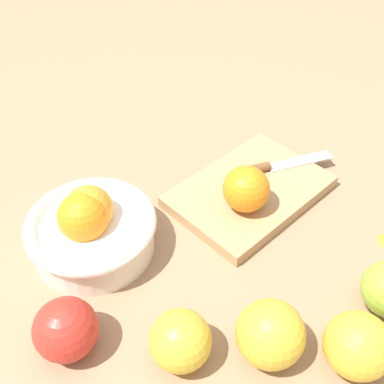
{
  "coord_description": "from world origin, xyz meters",
  "views": [
    {
      "loc": [
        -0.28,
        -0.26,
        0.5
      ],
      "look_at": [
        0.04,
        0.12,
        0.04
      ],
      "focal_mm": 43.9,
      "sensor_mm": 36.0,
      "label": 1
    }
  ],
  "objects_px": {
    "bowl": "(91,228)",
    "cutting_board": "(250,191)",
    "apple_back_left": "(66,329)",
    "apple_front_left": "(180,341)",
    "apple_front_left_2": "(270,334)",
    "apple_front_center": "(358,345)",
    "knife": "(275,166)",
    "orange_on_board": "(246,189)"
  },
  "relations": [
    {
      "from": "bowl",
      "to": "cutting_board",
      "type": "height_order",
      "value": "bowl"
    },
    {
      "from": "apple_back_left",
      "to": "apple_front_left",
      "type": "xyz_separation_m",
      "value": [
        0.09,
        -0.09,
        -0.0
      ]
    },
    {
      "from": "apple_back_left",
      "to": "apple_front_left_2",
      "type": "distance_m",
      "value": 0.23
    },
    {
      "from": "apple_back_left",
      "to": "apple_front_left",
      "type": "distance_m",
      "value": 0.13
    },
    {
      "from": "apple_front_left_2",
      "to": "apple_front_center",
      "type": "relative_size",
      "value": 1.04
    },
    {
      "from": "cutting_board",
      "to": "knife",
      "type": "bearing_deg",
      "value": 6.28
    },
    {
      "from": "knife",
      "to": "apple_front_center",
      "type": "xyz_separation_m",
      "value": [
        -0.17,
        -0.27,
        0.01
      ]
    },
    {
      "from": "apple_back_left",
      "to": "apple_front_left",
      "type": "relative_size",
      "value": 1.05
    },
    {
      "from": "cutting_board",
      "to": "apple_front_left_2",
      "type": "distance_m",
      "value": 0.26
    },
    {
      "from": "cutting_board",
      "to": "apple_front_left",
      "type": "height_order",
      "value": "apple_front_left"
    },
    {
      "from": "orange_on_board",
      "to": "apple_front_left",
      "type": "distance_m",
      "value": 0.24
    },
    {
      "from": "bowl",
      "to": "apple_front_center",
      "type": "xyz_separation_m",
      "value": [
        0.13,
        -0.33,
        -0.0
      ]
    },
    {
      "from": "apple_back_left",
      "to": "apple_front_center",
      "type": "bearing_deg",
      "value": -43.38
    },
    {
      "from": "orange_on_board",
      "to": "knife",
      "type": "height_order",
      "value": "orange_on_board"
    },
    {
      "from": "knife",
      "to": "apple_front_left_2",
      "type": "height_order",
      "value": "apple_front_left_2"
    },
    {
      "from": "bowl",
      "to": "orange_on_board",
      "type": "distance_m",
      "value": 0.22
    },
    {
      "from": "cutting_board",
      "to": "apple_front_left",
      "type": "distance_m",
      "value": 0.29
    },
    {
      "from": "apple_back_left",
      "to": "apple_front_center",
      "type": "distance_m",
      "value": 0.32
    },
    {
      "from": "cutting_board",
      "to": "knife",
      "type": "distance_m",
      "value": 0.06
    },
    {
      "from": "knife",
      "to": "apple_front_left",
      "type": "xyz_separation_m",
      "value": [
        -0.31,
        -0.15,
        0.01
      ]
    },
    {
      "from": "bowl",
      "to": "apple_front_center",
      "type": "distance_m",
      "value": 0.36
    },
    {
      "from": "cutting_board",
      "to": "knife",
      "type": "height_order",
      "value": "knife"
    },
    {
      "from": "apple_front_left",
      "to": "orange_on_board",
      "type": "bearing_deg",
      "value": 28.45
    },
    {
      "from": "knife",
      "to": "apple_front_left",
      "type": "distance_m",
      "value": 0.34
    },
    {
      "from": "apple_back_left",
      "to": "apple_front_left_2",
      "type": "xyz_separation_m",
      "value": [
        0.17,
        -0.15,
        0.0
      ]
    },
    {
      "from": "orange_on_board",
      "to": "knife",
      "type": "bearing_deg",
      "value": 17.15
    },
    {
      "from": "apple_front_left",
      "to": "knife",
      "type": "bearing_deg",
      "value": 25.08
    },
    {
      "from": "cutting_board",
      "to": "apple_front_left_2",
      "type": "bearing_deg",
      "value": -130.56
    },
    {
      "from": "bowl",
      "to": "apple_front_left_2",
      "type": "distance_m",
      "value": 0.27
    },
    {
      "from": "apple_front_center",
      "to": "apple_front_left_2",
      "type": "bearing_deg",
      "value": 132.3
    },
    {
      "from": "apple_back_left",
      "to": "apple_front_left",
      "type": "height_order",
      "value": "apple_back_left"
    },
    {
      "from": "knife",
      "to": "apple_front_center",
      "type": "bearing_deg",
      "value": -121.56
    },
    {
      "from": "bowl",
      "to": "knife",
      "type": "height_order",
      "value": "bowl"
    },
    {
      "from": "knife",
      "to": "apple_front_center",
      "type": "distance_m",
      "value": 0.32
    },
    {
      "from": "cutting_board",
      "to": "apple_back_left",
      "type": "relative_size",
      "value": 3.21
    },
    {
      "from": "orange_on_board",
      "to": "apple_front_left_2",
      "type": "relative_size",
      "value": 0.87
    },
    {
      "from": "cutting_board",
      "to": "apple_back_left",
      "type": "distance_m",
      "value": 0.34
    },
    {
      "from": "knife",
      "to": "apple_back_left",
      "type": "relative_size",
      "value": 2.05
    },
    {
      "from": "apple_front_center",
      "to": "cutting_board",
      "type": "bearing_deg",
      "value": 68.4
    },
    {
      "from": "apple_back_left",
      "to": "knife",
      "type": "bearing_deg",
      "value": 7.67
    },
    {
      "from": "orange_on_board",
      "to": "apple_back_left",
      "type": "xyz_separation_m",
      "value": [
        -0.3,
        -0.02,
        -0.02
      ]
    },
    {
      "from": "cutting_board",
      "to": "apple_front_center",
      "type": "distance_m",
      "value": 0.29
    }
  ]
}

